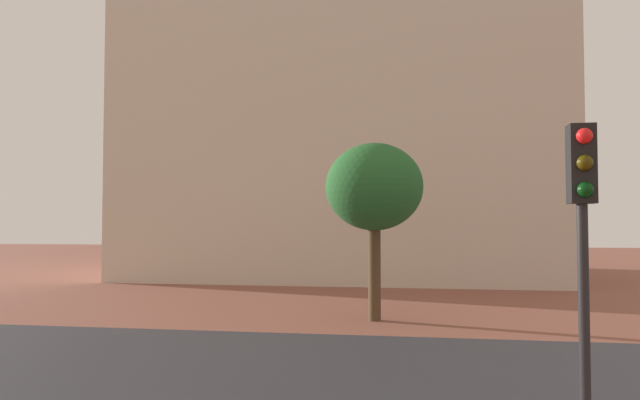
{
  "coord_description": "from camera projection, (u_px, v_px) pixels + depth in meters",
  "views": [
    {
      "loc": [
        1.68,
        -2.75,
        2.99
      ],
      "look_at": [
        -0.44,
        10.84,
        3.54
      ],
      "focal_mm": 32.2,
      "sensor_mm": 36.0,
      "label": 1
    }
  ],
  "objects": [
    {
      "name": "ground_plane",
      "position": [
        334.0,
        357.0,
        12.73
      ],
      "size": [
        120.0,
        120.0,
        0.0
      ],
      "primitive_type": "plane",
      "color": "brown"
    },
    {
      "name": "street_asphalt_strip",
      "position": [
        325.0,
        373.0,
        11.41
      ],
      "size": [
        120.0,
        7.82,
        0.0
      ],
      "primitive_type": "cube",
      "color": "#2D2D33",
      "rests_on": "ground_plane"
    },
    {
      "name": "landmark_building",
      "position": [
        343.0,
        104.0,
        33.9
      ],
      "size": [
        23.03,
        14.44,
        35.15
      ],
      "color": "beige",
      "rests_on": "ground_plane"
    },
    {
      "name": "traffic_light_pole",
      "position": [
        583.0,
        231.0,
        6.44
      ],
      "size": [
        0.28,
        0.34,
        4.11
      ],
      "color": "black",
      "rests_on": "ground_plane"
    },
    {
      "name": "tree_curb_far",
      "position": [
        374.0,
        188.0,
        17.66
      ],
      "size": [
        3.0,
        3.0,
        5.45
      ],
      "color": "#4C3823",
      "rests_on": "ground_plane"
    }
  ]
}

